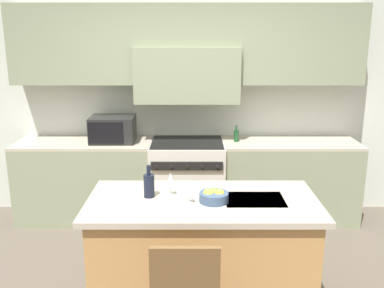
{
  "coord_description": "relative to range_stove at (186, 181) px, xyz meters",
  "views": [
    {
      "loc": [
        0.05,
        -2.83,
        2.1
      ],
      "look_at": [
        0.07,
        0.82,
        1.15
      ],
      "focal_mm": 40.0,
      "sensor_mm": 36.0,
      "label": 1
    }
  ],
  "objects": [
    {
      "name": "oil_bottle_on_counter",
      "position": [
        0.55,
        0.02,
        0.53
      ],
      "size": [
        0.05,
        0.05,
        0.19
      ],
      "color": "#194723",
      "rests_on": "back_counter"
    },
    {
      "name": "wine_glass_near",
      "position": [
        0.03,
        -1.71,
        0.56
      ],
      "size": [
        0.07,
        0.07,
        0.18
      ],
      "color": "white",
      "rests_on": "kitchen_island"
    },
    {
      "name": "wine_bottle",
      "position": [
        -0.27,
        -1.58,
        0.53
      ],
      "size": [
        0.08,
        0.08,
        0.25
      ],
      "color": "black",
      "rests_on": "kitchen_island"
    },
    {
      "name": "microwave",
      "position": [
        -0.83,
        0.02,
        0.6
      ],
      "size": [
        0.48,
        0.38,
        0.29
      ],
      "color": "black",
      "rests_on": "back_counter"
    },
    {
      "name": "back_counter",
      "position": [
        0.0,
        0.02,
        -0.0
      ],
      "size": [
        3.83,
        0.62,
        0.92
      ],
      "color": "gray",
      "rests_on": "ground_plane"
    },
    {
      "name": "wine_glass_far",
      "position": [
        -0.11,
        -1.54,
        0.56
      ],
      "size": [
        0.07,
        0.07,
        0.18
      ],
      "color": "white",
      "rests_on": "kitchen_island"
    },
    {
      "name": "fruit_bowl",
      "position": [
        0.21,
        -1.68,
        0.48
      ],
      "size": [
        0.22,
        0.22,
        0.1
      ],
      "color": "#384C6B",
      "rests_on": "kitchen_island"
    },
    {
      "name": "back_cabinetry",
      "position": [
        0.0,
        0.27,
        1.15
      ],
      "size": [
        10.0,
        0.46,
        2.7
      ],
      "color": "silver",
      "rests_on": "ground_plane"
    },
    {
      "name": "kitchen_island",
      "position": [
        0.13,
        -1.64,
        -0.01
      ],
      "size": [
        1.72,
        0.83,
        0.9
      ],
      "color": "#B7844C",
      "rests_on": "ground_plane"
    },
    {
      "name": "range_stove",
      "position": [
        0.0,
        0.0,
        0.0
      ],
      "size": [
        0.82,
        0.7,
        0.92
      ],
      "color": "beige",
      "rests_on": "ground_plane"
    }
  ]
}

